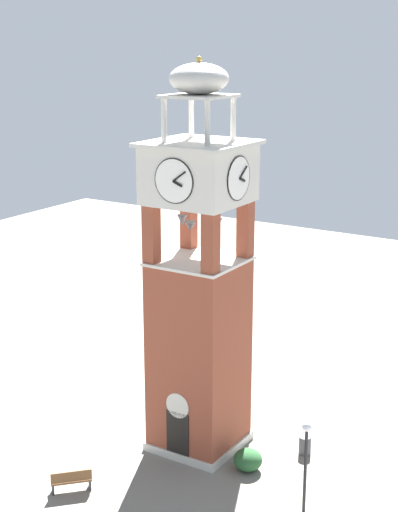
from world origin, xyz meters
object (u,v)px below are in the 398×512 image
at_px(clock_tower, 199,301).
at_px(park_bench, 71,481).
at_px(trash_bin, 305,445).
at_px(lamp_post, 306,451).

relative_size(clock_tower, park_bench, 11.42).
xyz_separation_m(clock_tower, park_bench, (-2.27, -5.83, -6.18)).
bearing_deg(clock_tower, trash_bin, 21.68).
bearing_deg(lamp_post, clock_tower, 158.77).
distance_m(lamp_post, trash_bin, 5.00).
xyz_separation_m(clock_tower, trash_bin, (4.30, 1.71, -6.27)).
distance_m(park_bench, lamp_post, 9.32).
height_order(park_bench, lamp_post, lamp_post).
bearing_deg(lamp_post, park_bench, -157.57).
bearing_deg(clock_tower, lamp_post, -21.23).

